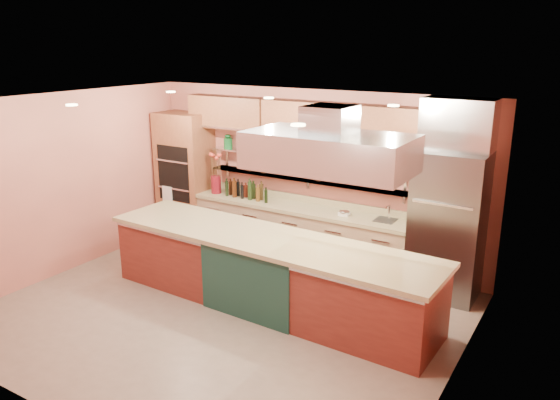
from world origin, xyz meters
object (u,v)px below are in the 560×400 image
Objects in this scene: refrigerator at (447,225)px; green_canister at (283,149)px; copper_kettle at (264,148)px; flower_vase at (216,184)px; kitchen_scale at (344,213)px; island at (267,271)px.

refrigerator is 2.94m from green_canister.
refrigerator is 3.29m from copper_kettle.
refrigerator is at bearing -4.12° from copper_kettle.
flower_vase reaches higher than kitchen_scale.
green_canister is at bearing 10.05° from flower_vase.
flower_vase is at bearing 144.71° from island.
copper_kettle reaches higher than island.
island is (-1.99, -1.59, -0.55)m from refrigerator.
refrigerator is at bearing -19.44° from kitchen_scale.
copper_kettle is 0.98× the size of green_canister.
copper_kettle reaches higher than kitchen_scale.
refrigerator is at bearing 40.78° from island.
kitchen_scale is (2.49, 0.00, -0.11)m from flower_vase.
refrigerator reaches higher than flower_vase.
flower_vase is (-4.07, 0.01, 0.04)m from refrigerator.
refrigerator reaches higher than copper_kettle.
island is 24.77× the size of green_canister.
green_canister reaches higher than flower_vase.
copper_kettle reaches higher than flower_vase.
island is 25.19× the size of copper_kettle.
flower_vase is at bearing 179.86° from refrigerator.
flower_vase is at bearing -165.90° from copper_kettle.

